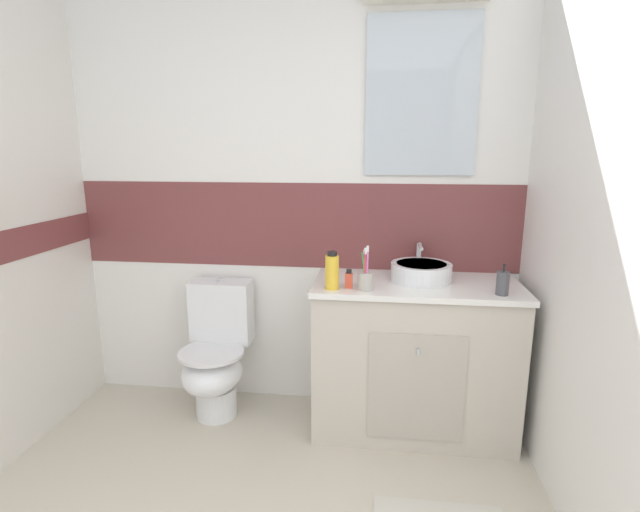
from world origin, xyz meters
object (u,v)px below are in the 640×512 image
(sink_basin, at_px, (421,271))
(toothbrush_cup, at_px, (365,279))
(mouthwash_bottle, at_px, (332,271))
(perfume_flask_small, at_px, (349,279))
(toilet, at_px, (216,355))
(soap_dispenser, at_px, (503,283))

(sink_basin, xyz_separation_m, toothbrush_cup, (-0.29, -0.21, 0.00))
(toothbrush_cup, relative_size, mouthwash_bottle, 1.18)
(toothbrush_cup, distance_m, perfume_flask_small, 0.09)
(sink_basin, bearing_deg, toothbrush_cup, -143.86)
(toilet, xyz_separation_m, mouthwash_bottle, (0.70, -0.19, 0.58))
(mouthwash_bottle, bearing_deg, toilet, 164.69)
(mouthwash_bottle, distance_m, perfume_flask_small, 0.10)
(sink_basin, distance_m, perfume_flask_small, 0.42)
(toothbrush_cup, bearing_deg, sink_basin, 36.14)
(toilet, xyz_separation_m, toothbrush_cup, (0.87, -0.19, 0.54))
(soap_dispenser, distance_m, mouthwash_bottle, 0.83)
(mouthwash_bottle, bearing_deg, toothbrush_cup, 1.48)
(soap_dispenser, xyz_separation_m, perfume_flask_small, (-0.75, 0.02, -0.01))
(mouthwash_bottle, bearing_deg, sink_basin, 25.27)
(mouthwash_bottle, relative_size, perfume_flask_small, 1.97)
(toilet, relative_size, mouthwash_bottle, 4.10)
(sink_basin, xyz_separation_m, soap_dispenser, (0.37, -0.21, 0.01))
(toilet, height_order, perfume_flask_small, perfume_flask_small)
(soap_dispenser, relative_size, perfume_flask_small, 1.60)
(soap_dispenser, bearing_deg, perfume_flask_small, 178.29)
(toilet, distance_m, mouthwash_bottle, 0.93)
(toilet, relative_size, toothbrush_cup, 3.47)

